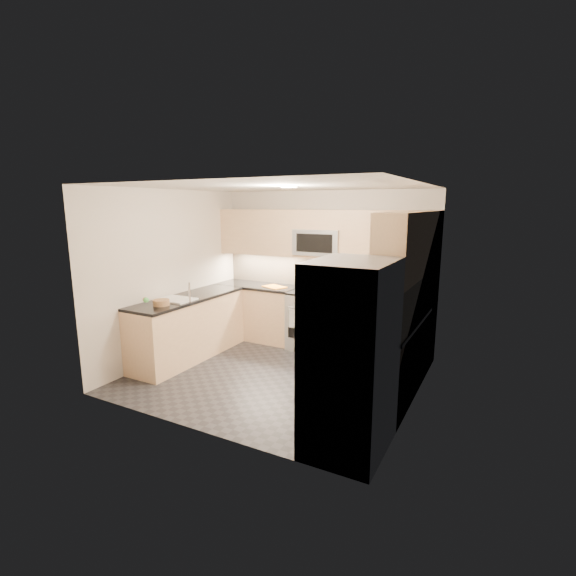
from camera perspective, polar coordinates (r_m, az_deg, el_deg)
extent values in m
cube|color=black|center=(5.79, -1.66, -11.85)|extent=(3.60, 3.20, 0.00)
cube|color=beige|center=(5.33, -1.82, 13.72)|extent=(3.60, 3.20, 0.02)
cube|color=beige|center=(6.83, 4.93, 2.63)|extent=(3.60, 0.02, 2.50)
cube|color=beige|center=(4.14, -12.81, -3.31)|extent=(3.60, 0.02, 2.50)
cube|color=beige|center=(6.49, -15.69, 1.79)|extent=(0.02, 3.20, 2.50)
cube|color=beige|center=(4.80, 17.26, -1.53)|extent=(0.02, 3.20, 2.50)
cube|color=#DDB285|center=(7.23, -4.10, -3.35)|extent=(1.42, 0.60, 0.90)
cube|color=#DDB285|center=(6.38, 12.81, -5.60)|extent=(1.42, 0.60, 0.90)
cube|color=#DDB285|center=(5.23, 13.80, -9.45)|extent=(0.60, 1.70, 0.90)
cube|color=#DDB285|center=(6.47, -13.37, -5.40)|extent=(0.60, 2.00, 0.90)
cube|color=black|center=(7.13, -4.15, 0.31)|extent=(1.42, 0.63, 0.04)
cube|color=black|center=(6.27, 13.00, -1.48)|extent=(1.42, 0.63, 0.04)
cube|color=black|center=(5.09, 14.04, -4.49)|extent=(0.63, 1.70, 0.04)
cube|color=black|center=(6.35, -13.56, -1.34)|extent=(0.63, 2.00, 0.04)
cube|color=#DDB285|center=(6.61, 4.42, 7.37)|extent=(3.60, 0.35, 0.75)
cube|color=#DDB285|center=(5.02, 16.28, 5.72)|extent=(0.35, 1.95, 0.75)
cube|color=tan|center=(6.84, 4.91, 2.17)|extent=(3.60, 0.01, 0.51)
cube|color=tan|center=(5.25, 18.11, -1.13)|extent=(0.01, 2.30, 0.51)
cube|color=#A8ACB0|center=(6.71, 3.72, -4.46)|extent=(0.76, 0.65, 0.91)
cube|color=black|center=(6.60, 3.78, -0.61)|extent=(0.76, 0.65, 0.03)
cube|color=black|center=(6.42, 2.50, -5.21)|extent=(0.62, 0.02, 0.45)
cylinder|color=#B2B5BA|center=(6.33, 2.45, -2.92)|extent=(0.60, 0.02, 0.02)
cube|color=#9C9FA4|center=(6.60, 4.31, 6.27)|extent=(0.76, 0.40, 0.40)
cube|color=black|center=(6.41, 3.57, 6.14)|extent=(0.60, 0.01, 0.28)
cube|color=#97999F|center=(3.92, 8.57, -9.37)|extent=(0.70, 0.90, 1.80)
cylinder|color=#B2B5BA|center=(3.87, 2.46, -8.70)|extent=(0.02, 0.02, 1.20)
cylinder|color=#B2B5BA|center=(4.18, 4.61, -7.19)|extent=(0.02, 0.02, 1.20)
cube|color=white|center=(6.18, -15.08, -2.14)|extent=(0.52, 0.38, 0.16)
cylinder|color=silver|center=(5.96, -13.34, -0.56)|extent=(0.03, 0.03, 0.28)
cylinder|color=#73BB50|center=(6.21, 14.96, -0.80)|extent=(0.33, 0.33, 0.15)
cube|color=orange|center=(6.89, -1.87, 0.17)|extent=(0.44, 0.37, 0.01)
cylinder|color=#A3774C|center=(5.88, -16.94, -1.92)|extent=(0.27, 0.27, 0.08)
sphere|color=red|center=(5.77, -18.93, -1.53)|extent=(0.07, 0.07, 0.07)
sphere|color=#4FB84E|center=(5.75, -18.84, -1.57)|extent=(0.07, 0.07, 0.07)
cube|color=silver|center=(6.45, 0.68, -4.21)|extent=(0.15, 0.01, 0.29)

